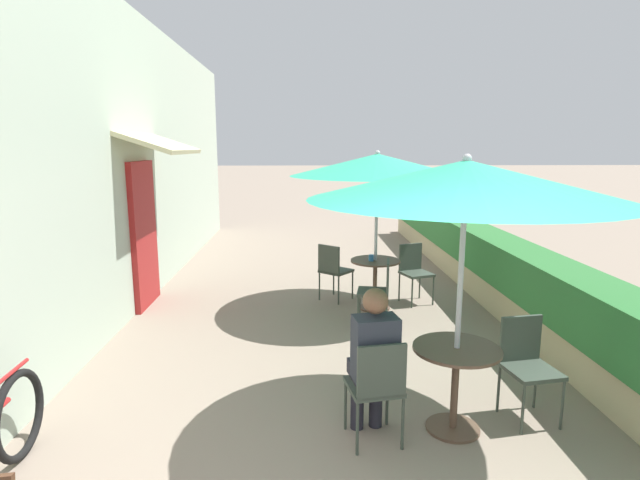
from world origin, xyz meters
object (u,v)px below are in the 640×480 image
Objects in this scene: patio_table_near at (456,373)px; patio_umbrella_mid at (377,165)px; cafe_chair_near_left at (377,383)px; cafe_chair_mid_back at (333,268)px; cafe_chair_near_right at (527,360)px; patio_table_mid at (375,275)px; cafe_chair_mid_right at (414,268)px; patio_umbrella_near at (466,180)px; coffee_cup_mid at (371,258)px; seated_patron_near_left at (373,356)px; cafe_chair_mid_left at (379,287)px.

patio_umbrella_mid reaches higher than patio_table_near.
cafe_chair_near_left is 1.00× the size of cafe_chair_mid_back.
cafe_chair_near_right reaches higher than patio_table_mid.
cafe_chair_near_left is at bearing 53.59° from cafe_chair_mid_right.
patio_table_mid is at bearing 6.30° from cafe_chair_mid_back.
cafe_chair_near_left is (-0.67, -0.19, -1.54)m from patio_umbrella_near.
patio_table_near is 7.97× the size of coffee_cup_mid.
cafe_chair_near_right is 1.00× the size of cafe_chair_mid_right.
patio_umbrella_mid is (-0.00, 0.00, 1.56)m from patio_table_mid.
cafe_chair_near_right is 1.21× the size of patio_table_mid.
seated_patron_near_left is at bearing -48.22° from cafe_chair_mid_back.
cafe_chair_mid_right is (0.43, 3.44, 0.02)m from patio_table_near.
seated_patron_near_left reaches higher than cafe_chair_mid_left.
patio_umbrella_near is 3.93m from cafe_chair_mid_back.
coffee_cup_mid is (0.51, -0.45, 0.25)m from cafe_chair_mid_back.
seated_patron_near_left is (-0.69, -0.08, -1.37)m from patio_umbrella_near.
patio_umbrella_mid is (0.47, 3.33, 1.54)m from cafe_chair_near_left.
seated_patron_near_left reaches higher than coffee_cup_mid.
patio_table_near is 0.82× the size of cafe_chair_mid_right.
cafe_chair_near_right is 3.26m from cafe_chair_mid_right.
patio_table_mid is 0.70m from cafe_chair_mid_left.
cafe_chair_mid_left is (-0.25, 2.45, -1.54)m from patio_umbrella_near.
cafe_chair_mid_right is (1.12, 3.52, -0.17)m from seated_patron_near_left.
cafe_chair_mid_back is (-0.58, 0.39, 0.02)m from patio_table_mid.
patio_table_near is 1.56m from patio_umbrella_near.
seated_patron_near_left is 1.44× the size of cafe_chair_near_right.
coffee_cup_mid is (0.40, 3.27, 0.25)m from cafe_chair_near_left.
patio_umbrella_mid reaches higher than cafe_chair_mid_back.
cafe_chair_mid_back reaches higher than patio_table_mid.
cafe_chair_mid_right is at bearing 27.52° from coffee_cup_mid.
patio_umbrella_near is 2.78× the size of cafe_chair_mid_back.
cafe_chair_mid_right reaches higher than patio_table_near.
patio_umbrella_mid is 1.69m from cafe_chair_mid_right.
patio_umbrella_near is at bearing -85.03° from coffee_cup_mid.
cafe_chair_near_right is 3.05m from coffee_cup_mid.
cafe_chair_near_left is 1.00× the size of cafe_chair_near_right.
cafe_chair_near_left is at bearing 6.30° from cafe_chair_near_right.
patio_umbrella_mid is 1.69m from cafe_chair_mid_back.
patio_umbrella_near is at bearing 6.30° from cafe_chair_near_left.
patio_table_mid is 0.30× the size of patio_umbrella_mid.
patio_umbrella_near is 1.93× the size of seated_patron_near_left.
patio_umbrella_near is at bearing -86.37° from patio_table_mid.
seated_patron_near_left is 3.61m from cafe_chair_mid_back.
seated_patron_near_left is at bearing -173.45° from patio_umbrella_near.
seated_patron_near_left is 2.57m from cafe_chair_mid_left.
coffee_cup_mid is (-0.70, -0.36, 0.25)m from cafe_chair_mid_right.
cafe_chair_mid_left reaches higher than patio_table_near.
patio_table_mid is (0.47, 3.33, -0.02)m from cafe_chair_near_left.
patio_table_near is 0.82× the size of cafe_chair_mid_back.
cafe_chair_near_left is 3.72m from cafe_chair_mid_back.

